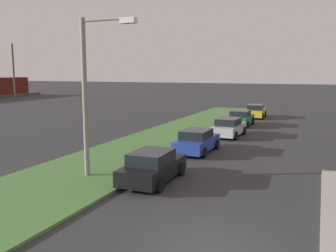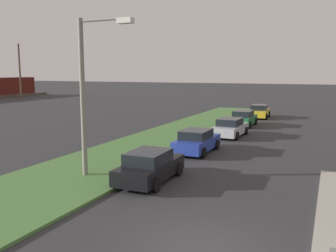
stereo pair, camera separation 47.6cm
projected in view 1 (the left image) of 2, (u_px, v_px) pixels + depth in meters
The scene contains 9 objects.
ground at pixel (211, 248), 10.52m from camera, with size 300.00×300.00×0.00m, color #2D2D30.
grass_median at pixel (131, 152), 22.76m from camera, with size 60.00×6.00×0.12m, color #477238.
parked_car_black at pixel (153, 167), 16.84m from camera, with size 4.34×2.10×1.47m.
parked_car_blue at pixel (197, 141), 23.01m from camera, with size 4.31×2.04×1.47m.
parked_car_silver at pixel (229, 127), 28.68m from camera, with size 4.36×2.13×1.47m.
parked_car_green at pixel (241, 118), 34.35m from camera, with size 4.30×2.03×1.47m.
parked_car_yellow at pixel (256, 111), 40.43m from camera, with size 4.38×2.18×1.47m.
streetlight at pixel (91, 87), 16.82m from camera, with size 0.36×2.87×7.50m.
distant_utility_pole at pixel (14, 72), 64.47m from camera, with size 0.30×0.30×10.00m, color brown.
Camera 1 is at (-9.57, -2.72, 5.07)m, focal length 38.86 mm.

